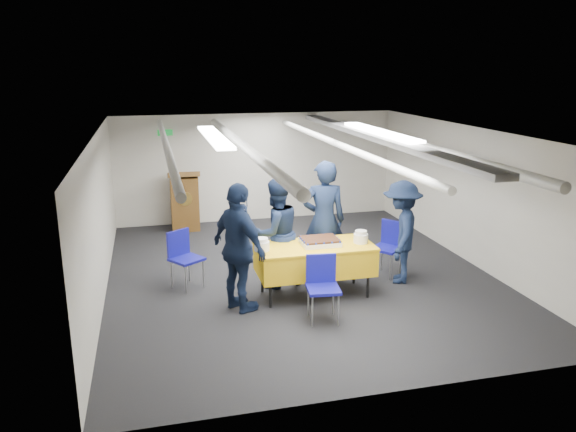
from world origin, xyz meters
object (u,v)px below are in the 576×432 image
Objects in this scene: podium at (185,200)px; sailor_d at (401,232)px; chair_near at (322,281)px; sailor_a at (324,220)px; sailor_c at (239,248)px; sheet_cake at (320,241)px; serving_table at (315,259)px; chair_right at (389,242)px; chair_left at (183,253)px; sailor_b at (276,233)px.

podium is 0.78× the size of sailor_d.
sailor_a is at bearing 72.02° from chair_near.
chair_near is 1.20m from sailor_c.
sailor_a is at bearing 67.99° from sheet_cake.
sailor_a is (0.33, 0.65, 0.38)m from serving_table.
chair_near is at bearing -139.31° from chair_right.
chair_right and chair_left have the same top height.
serving_table is 0.27m from sheet_cake.
sailor_c is at bearing 39.29° from sailor_a.
podium reaches higher than sheet_cake.
podium reaches higher than chair_left.
sheet_cake is at bearing -105.61° from sailor_c.
chair_near is (-0.21, -0.80, -0.29)m from sheet_cake.
sheet_cake is at bearing 120.80° from sailor_b.
sailor_c reaches higher than chair_right.
podium is 4.90m from chair_near.
chair_near is (-0.13, -0.78, -0.03)m from serving_table.
podium is 1.44× the size of chair_right.
sailor_b is at bearing -12.85° from chair_left.
sailor_c is (0.70, -1.07, 0.36)m from chair_left.
sailor_b reaches higher than serving_table.
sailor_a is (0.25, 0.63, 0.13)m from sheet_cake.
sheet_cake is 0.64× the size of chair_left.
chair_left is at bearing -30.32° from sailor_b.
sailor_a reaches higher than podium.
sailor_a reaches higher than sailor_d.
chair_right is 1.00× the size of chair_left.
sheet_cake is at bearing -55.22° from sailor_d.
sailor_c is at bearing -167.54° from sheet_cake.
sailor_d is at bearing 166.72° from sailor_a.
sheet_cake is 0.44× the size of podium.
sailor_d is (1.45, 0.21, 0.24)m from serving_table.
chair_near is at bearing -104.66° from sheet_cake.
chair_left is (-0.24, -3.08, -0.08)m from podium.
chair_right is (1.34, 0.53, -0.29)m from sheet_cake.
sailor_b is (-0.46, 0.51, 0.28)m from serving_table.
sheet_cake is at bearing -22.61° from chair_left.
podium is 0.70× the size of sailor_c.
sailor_b is (-0.54, 0.49, 0.02)m from sheet_cake.
podium is at bearing 132.04° from chair_right.
chair_near and chair_left have the same top height.
chair_right is at bearing -176.91° from sailor_a.
chair_left is at bearing -73.69° from sailor_d.
chair_near is at bearing -99.40° from serving_table.
chair_left is 2.22m from sailor_a.
sheet_cake is 2.10m from chair_left.
sailor_a reaches higher than chair_right.
sailor_b reaches higher than chair_left.
serving_table is at bearing 115.12° from sailor_b.
sailor_c is (-1.14, -0.25, 0.34)m from serving_table.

